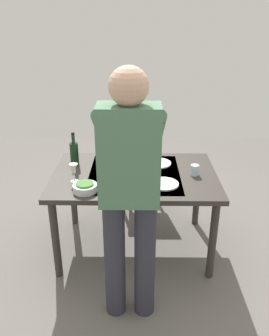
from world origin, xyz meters
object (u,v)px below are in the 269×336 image
dining_table (134,182)px  dinner_plate_near (158,163)px  wine_bottle (74,153)px  dinner_plate_far (164,184)px  side_bowl_salad (85,187)px  person_server (129,188)px  wine_glass_left (74,170)px  water_cup_near_left (195,170)px  water_cup_near_right (142,187)px  chair_near (140,157)px  serving_bowl_pasta (126,177)px

dining_table → dinner_plate_near: bearing=-134.7°
wine_bottle → dinner_plate_far: 0.84m
side_bowl_salad → dinner_plate_far: side_bowl_salad is taller
person_server → wine_bottle: size_ratio=5.71×
wine_glass_left → water_cup_near_left: wine_glass_left is taller
dining_table → wine_bottle: wine_bottle is taller
person_server → wine_glass_left: bearing=-51.5°
person_server → wine_glass_left: size_ratio=11.19×
dinner_plate_near → water_cup_near_right: bearing=74.9°
person_server → side_bowl_salad: bearing=-49.8°
person_server → dinner_plate_near: bearing=-103.8°
chair_near → wine_bottle: bearing=49.6°
dining_table → water_cup_near_right: 0.35m
person_server → wine_bottle: person_server is taller
dinner_plate_near → person_server: bearing=76.2°
dinner_plate_far → water_cup_near_left: bearing=-146.1°
side_bowl_salad → water_cup_near_right: bearing=178.6°
person_server → wine_glass_left: (0.44, -0.56, -0.13)m
wine_glass_left → dinner_plate_far: 0.70m
wine_bottle → dinner_plate_near: wine_bottle is taller
chair_near → serving_bowl_pasta: chair_near is taller
serving_bowl_pasta → side_bowl_salad: same height
wine_glass_left → side_bowl_salad: size_ratio=0.84×
wine_bottle → dinner_plate_far: bearing=153.8°
dinner_plate_near → chair_near: bearing=-76.2°
dinner_plate_near → dinner_plate_far: same height
water_cup_near_right → dinner_plate_near: water_cup_near_right is taller
wine_bottle → side_bowl_salad: (-0.16, 0.48, -0.08)m
water_cup_near_left → wine_bottle: bearing=-10.8°
dining_table → water_cup_near_right: water_cup_near_right is taller
chair_near → water_cup_near_left: chair_near is taller
chair_near → wine_bottle: (0.57, 0.66, 0.31)m
dining_table → chair_near: (-0.05, -0.83, -0.12)m
dining_table → wine_bottle: 0.58m
wine_bottle → serving_bowl_pasta: wine_bottle is taller
wine_bottle → water_cup_near_right: bearing=139.4°
water_cup_near_left → side_bowl_salad: water_cup_near_left is taller
dining_table → side_bowl_salad: size_ratio=7.47×
dining_table → wine_glass_left: wine_glass_left is taller
dinner_plate_near → water_cup_near_left: bearing=141.6°
side_bowl_salad → water_cup_near_left: bearing=-161.0°
wine_bottle → water_cup_near_left: size_ratio=3.37×
dining_table → water_cup_near_right: size_ratio=15.27×
chair_near → dinner_plate_near: size_ratio=3.96×
person_server → dinner_plate_near: size_ratio=7.34×
water_cup_near_right → serving_bowl_pasta: size_ratio=0.29×
person_server → dinner_plate_far: 0.62m
dining_table → serving_bowl_pasta: bearing=63.4°
water_cup_near_left → water_cup_near_right: 0.53m
side_bowl_salad → dinner_plate_far: size_ratio=0.78×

